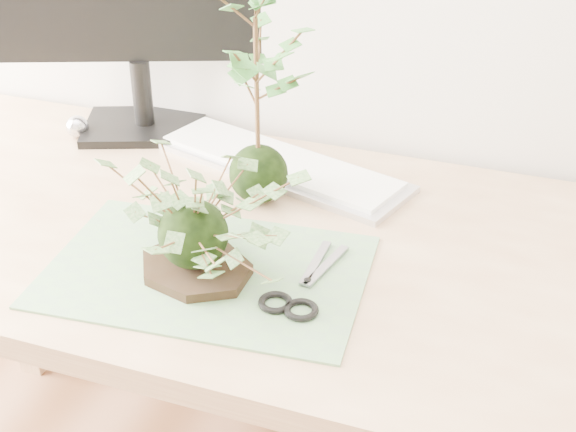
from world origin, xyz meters
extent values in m
cube|color=tan|center=(-0.09, 1.23, 0.72)|extent=(1.60, 0.70, 0.04)
cube|color=tan|center=(-0.83, 1.52, 0.35)|extent=(0.06, 0.06, 0.70)
cube|color=#669561|center=(-0.12, 1.11, 0.74)|extent=(0.49, 0.35, 0.00)
cylinder|color=black|center=(-0.13, 1.09, 0.75)|extent=(0.22, 0.22, 0.01)
sphere|color=black|center=(-0.13, 1.09, 0.81)|extent=(0.10, 0.10, 0.10)
sphere|color=black|center=(-0.12, 1.33, 0.79)|extent=(0.10, 0.10, 0.10)
cylinder|color=#4D321B|center=(-0.12, 1.33, 0.93)|extent=(0.01, 0.01, 0.24)
cube|color=silver|center=(-0.13, 1.45, 0.75)|extent=(0.53, 0.29, 0.01)
cube|color=white|center=(-0.13, 1.45, 0.76)|extent=(0.48, 0.25, 0.01)
cube|color=black|center=(-0.44, 1.52, 0.75)|extent=(0.28, 0.25, 0.02)
cylinder|color=black|center=(-0.44, 1.52, 0.82)|extent=(0.04, 0.04, 0.13)
sphere|color=silver|center=(-0.55, 1.45, 0.76)|extent=(0.04, 0.04, 0.04)
cube|color=gray|center=(0.03, 1.17, 0.75)|extent=(0.01, 0.12, 0.00)
cube|color=gray|center=(0.04, 1.17, 0.75)|extent=(0.04, 0.12, 0.00)
torus|color=black|center=(0.02, 1.06, 0.75)|extent=(0.05, 0.05, 0.01)
torus|color=black|center=(0.05, 1.06, 0.75)|extent=(0.05, 0.05, 0.01)
camera|label=1|loc=(0.33, 0.23, 1.42)|focal=50.00mm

